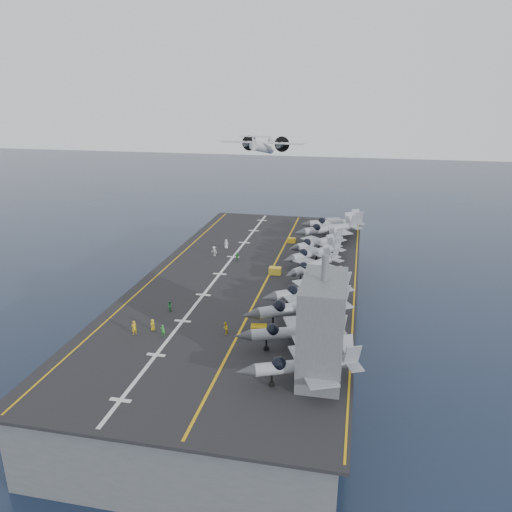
% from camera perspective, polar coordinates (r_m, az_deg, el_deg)
% --- Properties ---
extents(ground, '(500.00, 500.00, 0.00)m').
position_cam_1_polar(ground, '(94.93, -0.50, -8.22)').
color(ground, '#142135').
rests_on(ground, ground).
extents(hull, '(36.00, 90.00, 10.00)m').
position_cam_1_polar(hull, '(92.78, -0.51, -5.46)').
color(hull, '#56595E').
rests_on(hull, ground).
extents(flight_deck, '(38.00, 92.00, 0.40)m').
position_cam_1_polar(flight_deck, '(90.78, -0.52, -2.47)').
color(flight_deck, black).
rests_on(flight_deck, hull).
extents(foul_line, '(0.35, 90.00, 0.02)m').
position_cam_1_polar(foul_line, '(90.14, 1.35, -2.48)').
color(foul_line, gold).
rests_on(foul_line, flight_deck).
extents(landing_centerline, '(0.50, 90.00, 0.02)m').
position_cam_1_polar(landing_centerline, '(92.09, -4.17, -2.06)').
color(landing_centerline, silver).
rests_on(landing_centerline, flight_deck).
extents(deck_edge_port, '(0.25, 90.00, 0.02)m').
position_cam_1_polar(deck_edge_port, '(95.56, -10.53, -1.55)').
color(deck_edge_port, gold).
rests_on(deck_edge_port, flight_deck).
extents(deck_edge_stbd, '(0.25, 90.00, 0.02)m').
position_cam_1_polar(deck_edge_stbd, '(88.86, 11.24, -3.17)').
color(deck_edge_stbd, gold).
rests_on(deck_edge_stbd, flight_deck).
extents(island_superstructure, '(5.00, 10.00, 15.00)m').
position_cam_1_polar(island_superstructure, '(58.43, 7.64, -6.88)').
color(island_superstructure, '#56595E').
rests_on(island_superstructure, flight_deck).
extents(fighter_jet_0, '(16.92, 14.37, 4.98)m').
position_cam_1_polar(fighter_jet_0, '(58.77, 5.71, -12.17)').
color(fighter_jet_0, gray).
rests_on(fighter_jet_0, flight_deck).
extents(fighter_jet_1, '(17.02, 14.13, 5.06)m').
position_cam_1_polar(fighter_jet_1, '(65.77, 4.72, -8.54)').
color(fighter_jet_1, '#8F969F').
rests_on(fighter_jet_1, flight_deck).
extents(fighter_jet_2, '(19.46, 17.74, 5.63)m').
position_cam_1_polar(fighter_jet_2, '(72.31, 5.28, -5.68)').
color(fighter_jet_2, '#9BA3AC').
rests_on(fighter_jet_2, flight_deck).
extents(fighter_jet_3, '(17.88, 16.57, 5.16)m').
position_cam_1_polar(fighter_jet_3, '(78.67, 6.32, -3.83)').
color(fighter_jet_3, '#A1A8B0').
rests_on(fighter_jet_3, flight_deck).
extents(fighter_jet_4, '(15.04, 16.35, 4.72)m').
position_cam_1_polar(fighter_jet_4, '(90.39, 6.68, -0.96)').
color(fighter_jet_4, '#9298A3').
rests_on(fighter_jet_4, flight_deck).
extents(fighter_jet_5, '(16.20, 16.52, 4.83)m').
position_cam_1_polar(fighter_jet_5, '(97.08, 6.80, 0.46)').
color(fighter_jet_5, gray).
rests_on(fighter_jet_5, flight_deck).
extents(fighter_jet_6, '(16.15, 16.54, 4.82)m').
position_cam_1_polar(fighter_jet_6, '(103.67, 7.11, 1.63)').
color(fighter_jet_6, gray).
rests_on(fighter_jet_6, flight_deck).
extents(fighter_jet_7, '(18.93, 17.61, 5.47)m').
position_cam_1_polar(fighter_jet_7, '(113.09, 8.46, 3.19)').
color(fighter_jet_7, '#A1A9B2').
rests_on(fighter_jet_7, flight_deck).
extents(fighter_jet_8, '(17.42, 14.59, 5.16)m').
position_cam_1_polar(fighter_jet_8, '(118.92, 9.03, 3.85)').
color(fighter_jet_8, gray).
rests_on(fighter_jet_8, flight_deck).
extents(tow_cart_a, '(2.38, 1.73, 1.32)m').
position_cam_1_polar(tow_cart_a, '(69.95, 0.31, -8.44)').
color(tow_cart_a, gold).
rests_on(tow_cart_a, flight_deck).
extents(tow_cart_b, '(2.19, 1.43, 1.31)m').
position_cam_1_polar(tow_cart_b, '(91.64, 2.19, -1.70)').
color(tow_cart_b, yellow).
rests_on(tow_cart_b, flight_deck).
extents(tow_cart_c, '(1.82, 1.22, 1.07)m').
position_cam_1_polar(tow_cart_c, '(110.54, 4.11, 1.80)').
color(tow_cart_c, gold).
rests_on(tow_cart_c, flight_deck).
extents(crew_0, '(1.20, 1.04, 1.68)m').
position_cam_1_polar(crew_0, '(72.40, -11.72, -7.71)').
color(crew_0, yellow).
rests_on(crew_0, flight_deck).
extents(crew_1, '(1.40, 1.49, 2.07)m').
position_cam_1_polar(crew_1, '(71.74, -13.76, -7.96)').
color(crew_1, yellow).
rests_on(crew_1, flight_deck).
extents(crew_2, '(1.18, 1.07, 1.64)m').
position_cam_1_polar(crew_2, '(77.92, -9.79, -5.64)').
color(crew_2, green).
rests_on(crew_2, flight_deck).
extents(crew_3, '(1.40, 1.19, 1.98)m').
position_cam_1_polar(crew_3, '(101.86, -4.80, 0.56)').
color(crew_3, silver).
rests_on(crew_3, flight_deck).
extents(crew_4, '(1.17, 0.95, 1.69)m').
position_cam_1_polar(crew_4, '(98.85, -2.17, -0.04)').
color(crew_4, '#268C33').
rests_on(crew_4, flight_deck).
extents(crew_5, '(1.27, 0.92, 1.97)m').
position_cam_1_polar(crew_5, '(106.38, -3.42, 1.39)').
color(crew_5, white).
rests_on(crew_5, flight_deck).
extents(crew_6, '(1.05, 0.71, 1.72)m').
position_cam_1_polar(crew_6, '(70.51, -10.60, -8.37)').
color(crew_6, green).
rests_on(crew_6, flight_deck).
extents(crew_7, '(0.76, 1.11, 1.80)m').
position_cam_1_polar(crew_7, '(69.99, -3.51, -8.24)').
color(crew_7, yellow).
rests_on(crew_7, flight_deck).
extents(transport_plane, '(27.30, 20.35, 5.98)m').
position_cam_1_polar(transport_plane, '(150.42, 0.74, 12.27)').
color(transport_plane, silver).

